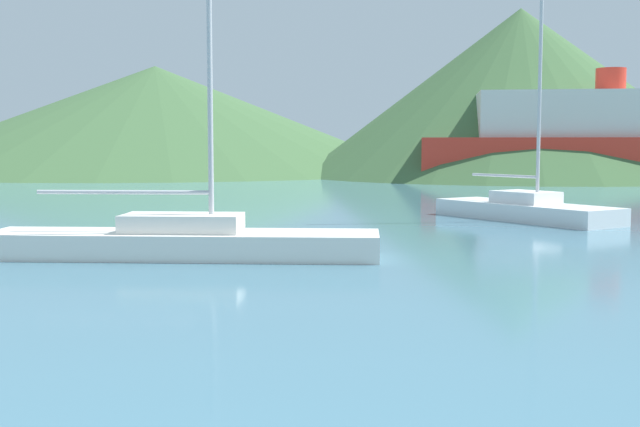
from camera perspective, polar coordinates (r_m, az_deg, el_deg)
name	(u,v)px	position (r m, az deg, el deg)	size (l,w,h in m)	color
sailboat_inner	(526,207)	(28.11, 14.41, 0.45)	(6.66, 5.73, 11.29)	white
sailboat_middle	(183,240)	(18.52, -9.74, -1.88)	(9.10, 4.40, 7.50)	white
ferry_distant	(609,143)	(58.59, 19.85, 4.77)	(26.57, 13.26, 7.75)	red
hill_west	(156,119)	(80.99, -11.60, 6.63)	(52.14, 52.14, 10.23)	#3D6038
hill_central	(519,92)	(68.97, 13.99, 8.35)	(36.41, 36.41, 13.73)	#3D6038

